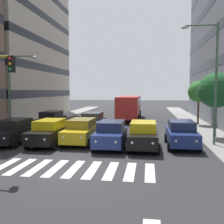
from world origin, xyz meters
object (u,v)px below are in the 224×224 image
car_row2_0 (51,120)px  street_lamp_left (211,73)px  car_row2_1 (92,122)px  bus_behind_traffic (129,105)px  street_lamp_right (14,86)px  street_tree_1 (216,90)px  street_tree_2 (199,92)px  car_4 (49,132)px  car_3 (81,131)px  car_5 (14,131)px  car_2 (111,134)px  car_0 (181,133)px  car_1 (143,135)px

car_row2_0 → street_lamp_left: 15.33m
car_row2_1 → street_lamp_left: street_lamp_left is taller
car_row2_0 → bus_behind_traffic: size_ratio=0.42×
street_lamp_right → street_tree_1: 16.07m
street_lamp_right → street_tree_2: street_lamp_right is taller
car_4 → street_lamp_left: street_lamp_left is taller
car_3 → street_tree_2: size_ratio=0.97×
car_3 → street_tree_1: 10.70m
street_lamp_left → street_lamp_right: street_lamp_left is taller
car_4 → car_5: 2.62m
car_row2_0 → car_3: bearing=126.6°
street_tree_2 → car_4: bearing=43.7°
car_2 → car_row2_1: bearing=-67.4°
car_2 → street_tree_2: bearing=-123.3°
street_lamp_left → car_row2_1: bearing=-30.3°
car_5 → street_tree_1: street_tree_1 is taller
car_row2_1 → car_0: bearing=142.7°
car_3 → car_4: bearing=21.2°
car_row2_1 → street_tree_2: 11.88m
car_row2_1 → car_1: bearing=126.5°
street_lamp_left → street_tree_2: street_lamp_left is taller
car_1 → car_5: (9.05, -0.24, 0.00)m
car_2 → car_4: size_ratio=1.00×
car_row2_0 → street_lamp_right: (1.52, 4.07, 3.25)m
car_0 → car_1: (2.52, 0.91, 0.00)m
street_lamp_left → street_lamp_right: 15.12m
car_row2_1 → street_lamp_right: (5.85, 3.17, 3.25)m
bus_behind_traffic → street_lamp_right: bearing=57.3°
car_4 → street_tree_1: size_ratio=0.89×
car_row2_0 → street_lamp_left: (-13.43, 6.21, 4.01)m
car_0 → car_row2_1: size_ratio=1.00×
car_0 → street_tree_1: (-2.91, -3.21, 2.87)m
car_2 → street_lamp_right: bearing=-20.9°
bus_behind_traffic → street_tree_2: size_ratio=2.28×
car_4 → car_row2_1: 6.45m
car_row2_1 → car_5: bearing=55.5°
street_lamp_right → car_row2_0: bearing=-110.5°
car_0 → bus_behind_traffic: bus_behind_traffic is taller
car_5 → car_row2_1: same height
car_2 → car_1: bearing=178.9°
street_lamp_right → car_3: bearing=159.9°
car_4 → street_tree_1: (-11.86, -3.90, 2.87)m
car_1 → car_3: size_ratio=1.00×
car_3 → street_lamp_left: size_ratio=0.56×
street_tree_1 → car_3: bearing=17.6°
street_tree_2 → street_lamp_left: bearing=83.4°
car_1 → car_4: (6.43, -0.22, 0.00)m
car_2 → street_tree_2: (-7.65, -11.63, 2.72)m
car_0 → street_lamp_left: 4.41m
car_4 → bus_behind_traffic: size_ratio=0.42×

